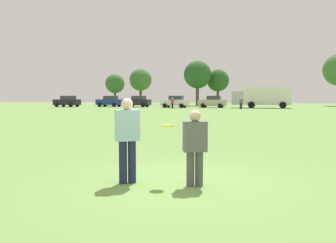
{
  "coord_description": "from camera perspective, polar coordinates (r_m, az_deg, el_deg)",
  "views": [
    {
      "loc": [
        1.47,
        -7.09,
        1.78
      ],
      "look_at": [
        -0.57,
        1.7,
        1.13
      ],
      "focal_mm": 37.88,
      "sensor_mm": 36.0,
      "label": 1
    }
  ],
  "objects": [
    {
      "name": "tree_east_birch",
      "position": [
        69.04,
        8.04,
        6.53
      ],
      "size": [
        4.23,
        4.23,
        6.88
      ],
      "color": "brown",
      "rests_on": "ground"
    },
    {
      "name": "player_thrower",
      "position": [
        7.23,
        -6.57,
        -2.25
      ],
      "size": [
        0.55,
        0.47,
        1.73
      ],
      "color": "#1E234C",
      "rests_on": "ground"
    },
    {
      "name": "parked_car_near_left",
      "position": [
        60.48,
        -15.91,
        3.16
      ],
      "size": [
        4.29,
        2.39,
        1.82
      ],
      "color": "black",
      "rests_on": "ground"
    },
    {
      "name": "tree_west_maple",
      "position": [
        73.19,
        -4.44,
        6.69
      ],
      "size": [
        4.54,
        4.54,
        7.38
      ],
      "color": "brown",
      "rests_on": "ground"
    },
    {
      "name": "ground_plane",
      "position": [
        7.46,
        1.3,
        -9.66
      ],
      "size": [
        167.89,
        167.89,
        0.0
      ],
      "primitive_type": "plane",
      "color": "#6B9347"
    },
    {
      "name": "parked_car_mid_right",
      "position": [
        54.09,
        1.14,
        3.22
      ],
      "size": [
        4.29,
        2.39,
        1.82
      ],
      "color": "silver",
      "rests_on": "ground"
    },
    {
      "name": "parked_car_near_right",
      "position": [
        54.56,
        7.2,
        3.19
      ],
      "size": [
        4.29,
        2.39,
        1.82
      ],
      "color": "#B7AD99",
      "rests_on": "ground"
    },
    {
      "name": "player_defender",
      "position": [
        6.98,
        4.35,
        -3.61
      ],
      "size": [
        0.51,
        0.4,
        1.51
      ],
      "color": "#4C4C51",
      "rests_on": "ground"
    },
    {
      "name": "bystander_sideline_watcher",
      "position": [
        51.18,
        0.71,
        3.1
      ],
      "size": [
        0.43,
        0.48,
        1.53
      ],
      "color": "black",
      "rests_on": "ground"
    },
    {
      "name": "bystander_far_jogger",
      "position": [
        49.89,
        11.67,
        3.0
      ],
      "size": [
        0.44,
        0.27,
        1.55
      ],
      "color": "black",
      "rests_on": "ground"
    },
    {
      "name": "frisbee",
      "position": [
        7.13,
        -0.06,
        -0.68
      ],
      "size": [
        0.27,
        0.27,
        0.04
      ],
      "color": "yellow"
    },
    {
      "name": "tree_west_oak",
      "position": [
        69.77,
        -8.54,
        6.02
      ],
      "size": [
        3.71,
        3.71,
        6.03
      ],
      "color": "brown",
      "rests_on": "ground"
    },
    {
      "name": "parked_car_center",
      "position": [
        57.92,
        -4.88,
        3.26
      ],
      "size": [
        4.29,
        2.39,
        1.82
      ],
      "color": "black",
      "rests_on": "ground"
    },
    {
      "name": "box_truck",
      "position": [
        54.68,
        15.01,
        3.95
      ],
      "size": [
        8.61,
        3.3,
        3.18
      ],
      "color": "white",
      "rests_on": "ground"
    },
    {
      "name": "tree_center_elm",
      "position": [
        66.23,
        4.77,
        7.5
      ],
      "size": [
        5.1,
        5.1,
        8.28
      ],
      "color": "brown",
      "rests_on": "ground"
    },
    {
      "name": "parked_car_mid_left",
      "position": [
        59.76,
        -9.38,
        3.25
      ],
      "size": [
        4.29,
        2.39,
        1.82
      ],
      "color": "navy",
      "rests_on": "ground"
    }
  ]
}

